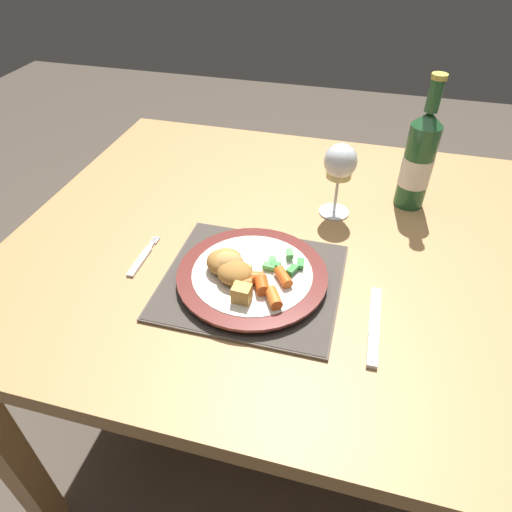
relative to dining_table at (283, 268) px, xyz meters
The scene contains 12 objects.
ground_plane 0.65m from the dining_table, ahead, with size 6.00×6.00×0.00m, color #4C4238.
dining_table is the anchor object (origin of this frame).
placemat 0.19m from the dining_table, 100.46° to the right, with size 0.33×0.29×0.01m.
dinner_plate 0.20m from the dining_table, 100.06° to the right, with size 0.28×0.28×0.02m.
breaded_croquettes 0.23m from the dining_table, 112.69° to the right, with size 0.11×0.10×0.04m.
green_beans_pile 0.18m from the dining_table, 80.14° to the right, with size 0.08×0.06×0.02m.
glazed_carrots 0.24m from the dining_table, 90.83° to the right, with size 0.10×0.10×0.02m.
fork 0.31m from the dining_table, 149.60° to the right, with size 0.01×0.13×0.01m.
table_knife 0.32m from the dining_table, 48.55° to the right, with size 0.02×0.18×0.01m.
wine_glass 0.26m from the dining_table, 51.28° to the left, with size 0.07×0.07×0.17m.
bottle 0.38m from the dining_table, 37.67° to the left, with size 0.07×0.07×0.30m.
roast_potatoes 0.25m from the dining_table, 98.08° to the right, with size 0.04×0.08×0.03m.
Camera 1 is at (0.14, -0.76, 1.33)m, focal length 32.00 mm.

